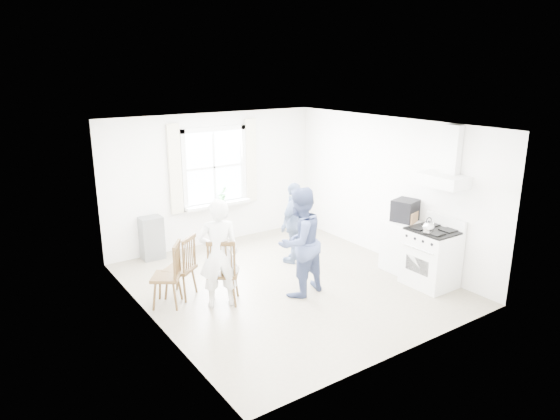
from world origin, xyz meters
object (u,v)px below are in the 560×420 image
object	(u,v)px
windsor_chair_b	(222,265)
person_mid	(300,242)
windsor_chair_c	(173,267)
person_right	(295,223)
gas_stove	(431,257)
stereo_stack	(405,210)
low_cabinet	(401,246)
person_left	(219,254)
windsor_chair_a	(186,260)

from	to	relation	value
windsor_chair_b	person_mid	distance (m)	1.24
windsor_chair_c	person_mid	bearing A→B (deg)	-22.59
windsor_chair_b	person_right	xyz separation A→B (m)	(1.91, 0.81, 0.10)
gas_stove	person_mid	distance (m)	2.20
stereo_stack	low_cabinet	bearing A→B (deg)	178.71
windsor_chair_c	windsor_chair_b	bearing A→B (deg)	-34.79
gas_stove	low_cabinet	world-z (taller)	gas_stove
low_cabinet	person_right	distance (m)	1.90
low_cabinet	person_mid	size ratio (longest dim) A/B	0.53
gas_stove	person_right	xyz separation A→B (m)	(-1.21, 2.07, 0.26)
low_cabinet	windsor_chair_c	distance (m)	3.92
person_left	person_mid	size ratio (longest dim) A/B	0.97
stereo_stack	person_left	xyz separation A→B (m)	(-3.28, 0.57, -0.26)
gas_stove	windsor_chair_a	xyz separation A→B (m)	(-3.46, 1.82, 0.12)
windsor_chair_b	windsor_chair_c	xyz separation A→B (m)	(-0.60, 0.41, -0.03)
low_cabinet	windsor_chair_b	xyz separation A→B (m)	(-3.20, 0.56, 0.19)
windsor_chair_b	person_left	world-z (taller)	person_left
stereo_stack	windsor_chair_b	bearing A→B (deg)	170.19
gas_stove	person_right	size ratio (longest dim) A/B	0.76
person_left	person_right	distance (m)	2.12
person_mid	person_right	size ratio (longest dim) A/B	1.16
stereo_stack	person_left	size ratio (longest dim) A/B	0.30
windsor_chair_b	person_mid	bearing A→B (deg)	-15.36
windsor_chair_b	windsor_chair_c	world-z (taller)	windsor_chair_b
stereo_stack	person_right	bearing A→B (deg)	134.02
windsor_chair_a	windsor_chair_b	distance (m)	0.65
gas_stove	windsor_chair_c	distance (m)	4.08
stereo_stack	windsor_chair_b	world-z (taller)	stereo_stack
low_cabinet	windsor_chair_c	size ratio (longest dim) A/B	0.91
gas_stove	windsor_chair_b	xyz separation A→B (m)	(-3.13, 1.26, 0.15)
gas_stove	windsor_chair_c	xyz separation A→B (m)	(-3.72, 1.67, 0.12)
windsor_chair_a	person_mid	size ratio (longest dim) A/B	0.58
windsor_chair_a	person_left	size ratio (longest dim) A/B	0.60
windsor_chair_b	person_left	xyz separation A→B (m)	(-0.04, 0.01, 0.19)
stereo_stack	person_mid	bearing A→B (deg)	173.43
windsor_chair_b	person_mid	xyz separation A→B (m)	(1.17, -0.32, 0.22)
low_cabinet	stereo_stack	bearing A→B (deg)	-1.29
windsor_chair_a	person_mid	world-z (taller)	person_mid
low_cabinet	windsor_chair_c	xyz separation A→B (m)	(-3.79, 0.97, 0.16)
stereo_stack	gas_stove	bearing A→B (deg)	-99.16
windsor_chair_c	person_left	distance (m)	0.72
windsor_chair_a	person_right	bearing A→B (deg)	6.44
windsor_chair_a	person_right	distance (m)	2.26
person_left	low_cabinet	bearing A→B (deg)	-170.55
stereo_stack	windsor_chair_c	size ratio (longest dim) A/B	0.50
person_mid	person_right	distance (m)	1.36
windsor_chair_c	person_right	bearing A→B (deg)	9.03
low_cabinet	windsor_chair_a	world-z (taller)	windsor_chair_a
stereo_stack	windsor_chair_a	size ratio (longest dim) A/B	0.50
person_right	low_cabinet	bearing A→B (deg)	109.53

